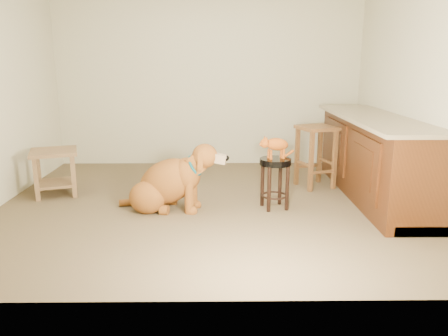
{
  "coord_description": "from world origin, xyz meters",
  "views": [
    {
      "loc": [
        0.15,
        -4.6,
        1.56
      ],
      "look_at": [
        0.2,
        -0.14,
        0.45
      ],
      "focal_mm": 35.0,
      "sensor_mm": 36.0,
      "label": 1
    }
  ],
  "objects_px": {
    "golden_retriever": "(169,183)",
    "side_table": "(55,166)",
    "tabby_kitten": "(275,145)",
    "wood_stool": "(316,155)",
    "padded_stool": "(275,173)"
  },
  "relations": [
    {
      "from": "padded_stool",
      "to": "side_table",
      "type": "distance_m",
      "value": 2.58
    },
    {
      "from": "padded_stool",
      "to": "side_table",
      "type": "height_order",
      "value": "padded_stool"
    },
    {
      "from": "side_table",
      "to": "golden_retriever",
      "type": "bearing_deg",
      "value": -21.4
    },
    {
      "from": "tabby_kitten",
      "to": "side_table",
      "type": "bearing_deg",
      "value": 154.24
    },
    {
      "from": "golden_retriever",
      "to": "side_table",
      "type": "bearing_deg",
      "value": 168.02
    },
    {
      "from": "wood_stool",
      "to": "golden_retriever",
      "type": "distance_m",
      "value": 1.93
    },
    {
      "from": "golden_retriever",
      "to": "padded_stool",
      "type": "bearing_deg",
      "value": 10.98
    },
    {
      "from": "side_table",
      "to": "golden_retriever",
      "type": "distance_m",
      "value": 1.5
    },
    {
      "from": "padded_stool",
      "to": "wood_stool",
      "type": "bearing_deg",
      "value": 53.12
    },
    {
      "from": "wood_stool",
      "to": "golden_retriever",
      "type": "relative_size",
      "value": 0.64
    },
    {
      "from": "padded_stool",
      "to": "tabby_kitten",
      "type": "height_order",
      "value": "tabby_kitten"
    },
    {
      "from": "tabby_kitten",
      "to": "golden_retriever",
      "type": "bearing_deg",
      "value": 167.37
    },
    {
      "from": "tabby_kitten",
      "to": "wood_stool",
      "type": "bearing_deg",
      "value": 38.6
    },
    {
      "from": "padded_stool",
      "to": "side_table",
      "type": "bearing_deg",
      "value": 168.44
    },
    {
      "from": "tabby_kitten",
      "to": "padded_stool",
      "type": "bearing_deg",
      "value": -5.72
    }
  ]
}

